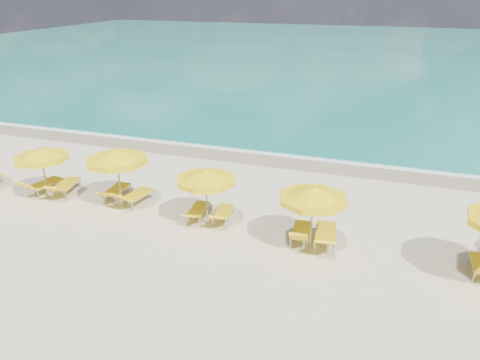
% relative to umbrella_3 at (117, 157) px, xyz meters
% --- Properties ---
extents(ground_plane, '(120.00, 120.00, 0.00)m').
position_rel_umbrella_3_xyz_m(ground_plane, '(4.35, -0.39, -1.97)').
color(ground_plane, beige).
extents(ocean, '(120.00, 80.00, 0.30)m').
position_rel_umbrella_3_xyz_m(ocean, '(4.35, 47.61, -1.97)').
color(ocean, '#136F5F').
rests_on(ocean, ground).
extents(wet_sand_band, '(120.00, 2.60, 0.01)m').
position_rel_umbrella_3_xyz_m(wet_sand_band, '(4.35, 7.01, -1.97)').
color(wet_sand_band, tan).
rests_on(wet_sand_band, ground).
extents(foam_line, '(120.00, 1.20, 0.03)m').
position_rel_umbrella_3_xyz_m(foam_line, '(4.35, 7.81, -1.97)').
color(foam_line, white).
rests_on(foam_line, ground).
extents(whitecap_near, '(14.00, 0.36, 0.05)m').
position_rel_umbrella_3_xyz_m(whitecap_near, '(-1.65, 16.61, -1.97)').
color(whitecap_near, white).
rests_on(whitecap_near, ground).
extents(whitecap_far, '(18.00, 0.30, 0.05)m').
position_rel_umbrella_3_xyz_m(whitecap_far, '(12.35, 23.61, -1.97)').
color(whitecap_far, white).
rests_on(whitecap_far, ground).
extents(umbrella_2, '(2.66, 2.66, 2.09)m').
position_rel_umbrella_3_xyz_m(umbrella_2, '(-3.15, -0.30, -0.19)').
color(umbrella_2, tan).
rests_on(umbrella_2, ground).
extents(umbrella_3, '(2.80, 2.80, 2.31)m').
position_rel_umbrella_3_xyz_m(umbrella_3, '(0.00, 0.00, 0.00)').
color(umbrella_3, tan).
rests_on(umbrella_3, ground).
extents(umbrella_4, '(2.14, 2.14, 2.10)m').
position_rel_umbrella_3_xyz_m(umbrella_4, '(3.63, -0.31, -0.18)').
color(umbrella_4, tan).
rests_on(umbrella_4, ground).
extents(umbrella_5, '(2.35, 2.35, 2.17)m').
position_rel_umbrella_3_xyz_m(umbrella_5, '(7.33, -0.74, -0.12)').
color(umbrella_5, tan).
rests_on(umbrella_5, ground).
extents(lounger_2_left, '(0.90, 1.87, 0.84)m').
position_rel_umbrella_3_xyz_m(lounger_2_left, '(-3.56, 0.04, -1.74)').
color(lounger_2_left, '#A5A8AD').
rests_on(lounger_2_left, ground).
extents(lounger_2_right, '(0.95, 1.96, 0.79)m').
position_rel_umbrella_3_xyz_m(lounger_2_right, '(-2.69, 0.23, -1.74)').
color(lounger_2_right, '#A5A8AD').
rests_on(lounger_2_right, ground).
extents(lounger_3_left, '(0.71, 1.80, 0.74)m').
position_rel_umbrella_3_xyz_m(lounger_3_left, '(-0.53, 0.48, -1.76)').
color(lounger_3_left, '#A5A8AD').
rests_on(lounger_3_left, ground).
extents(lounger_3_right, '(0.91, 1.83, 0.80)m').
position_rel_umbrella_3_xyz_m(lounger_3_right, '(0.47, 0.32, -1.75)').
color(lounger_3_right, '#A5A8AD').
rests_on(lounger_3_right, ground).
extents(lounger_4_left, '(0.70, 1.73, 0.63)m').
position_rel_umbrella_3_xyz_m(lounger_4_left, '(3.16, -0.01, -1.77)').
color(lounger_4_left, '#A5A8AD').
rests_on(lounger_4_left, ground).
extents(lounger_4_right, '(0.74, 1.69, 0.67)m').
position_rel_umbrella_3_xyz_m(lounger_4_right, '(4.08, 0.08, -1.77)').
color(lounger_4_right, '#A5A8AD').
rests_on(lounger_4_right, ground).
extents(lounger_5_left, '(0.72, 1.74, 0.82)m').
position_rel_umbrella_3_xyz_m(lounger_5_left, '(6.98, -0.42, -1.75)').
color(lounger_5_left, '#A5A8AD').
rests_on(lounger_5_left, ground).
extents(lounger_5_right, '(0.88, 2.04, 0.81)m').
position_rel_umbrella_3_xyz_m(lounger_5_right, '(7.75, -0.38, -1.73)').
color(lounger_5_right, '#A5A8AD').
rests_on(lounger_5_right, ground).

